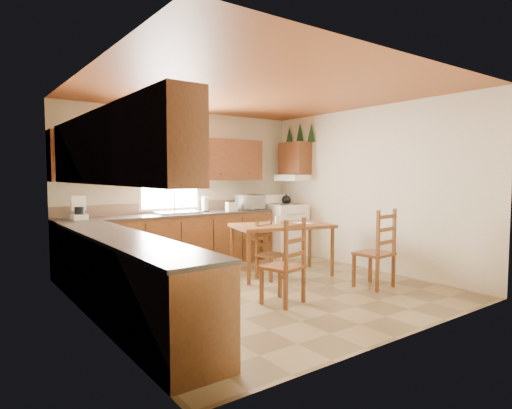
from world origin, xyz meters
TOP-DOWN VIEW (x-y plane):
  - floor at (0.00, 0.00)m, footprint 4.50×4.50m
  - ceiling at (0.00, 0.00)m, footprint 4.50×4.50m
  - wall_left at (-2.25, 0.00)m, footprint 4.50×4.50m
  - wall_right at (2.25, 0.00)m, footprint 4.50×4.50m
  - wall_back at (0.00, 2.25)m, footprint 4.50×4.50m
  - wall_front at (0.00, -2.25)m, footprint 4.50×4.50m
  - lower_cab_back at (-0.38, 1.95)m, footprint 3.75×0.60m
  - lower_cab_left at (-1.95, -0.15)m, footprint 0.60×3.60m
  - counter_back at (-0.38, 1.95)m, footprint 3.75×0.63m
  - counter_left at (-1.95, -0.15)m, footprint 0.63×3.60m
  - backsplash at (-0.38, 2.24)m, footprint 3.75×0.01m
  - upper_cab_back_left at (-1.55, 2.08)m, footprint 1.41×0.33m
  - upper_cab_back_right at (0.86, 2.08)m, footprint 1.25×0.33m
  - upper_cab_left at (-2.08, -0.15)m, footprint 0.33×3.60m
  - upper_cab_stove at (2.08, 1.65)m, footprint 0.33×0.62m
  - range_hood at (2.03, 1.65)m, footprint 0.44×0.62m
  - window_frame at (-0.30, 2.22)m, footprint 1.13×0.02m
  - window_pane at (-0.30, 2.21)m, footprint 1.05×0.01m
  - window_valance at (-0.30, 2.19)m, footprint 1.19×0.01m
  - sink_basin at (-0.30, 1.95)m, footprint 0.75×0.45m
  - pine_decal_a at (2.21, 1.33)m, footprint 0.22×0.22m
  - pine_decal_b at (2.21, 1.65)m, footprint 0.22×0.22m
  - pine_decal_c at (2.21, 1.97)m, footprint 0.22×0.22m
  - stove at (1.88, 1.69)m, footprint 0.73×0.75m
  - coffeemaker at (-1.89, 1.93)m, footprint 0.26×0.28m
  - paper_towel at (0.25, 1.97)m, footprint 0.12×0.12m
  - toaster at (0.74, 1.86)m, footprint 0.20×0.14m
  - microwave at (1.21, 1.93)m, footprint 0.46×0.34m
  - dining_table at (0.77, 0.46)m, footprint 1.68×1.22m
  - chair_near_left at (-0.18, -0.70)m, footprint 0.53×0.52m
  - chair_near_right at (1.35, -0.86)m, footprint 0.50×0.48m
  - chair_far_left at (0.47, 0.36)m, footprint 0.42×0.40m
  - chair_far_right at (1.07, 1.72)m, footprint 0.48×0.47m
  - table_paper at (1.16, 0.38)m, footprint 0.21×0.28m
  - table_card at (0.77, 0.56)m, footprint 0.09×0.02m

SIDE VIEW (x-z plane):
  - floor at x=0.00m, z-range 0.00..0.00m
  - dining_table at x=0.77m, z-range 0.00..0.81m
  - chair_far_left at x=0.47m, z-range 0.00..0.86m
  - lower_cab_back at x=-0.38m, z-range 0.00..0.88m
  - lower_cab_left at x=-1.95m, z-range 0.00..0.88m
  - chair_far_right at x=1.07m, z-range 0.00..0.93m
  - stove at x=1.88m, z-range 0.00..0.99m
  - chair_near_left at x=-0.18m, z-range 0.00..1.05m
  - chair_near_right at x=1.35m, z-range 0.00..1.10m
  - table_paper at x=1.16m, z-range 0.81..0.81m
  - table_card at x=0.77m, z-range 0.81..0.93m
  - counter_back at x=-0.38m, z-range 0.88..0.92m
  - counter_left at x=-1.95m, z-range 0.88..0.92m
  - sink_basin at x=-0.30m, z-range 0.92..0.96m
  - toaster at x=0.74m, z-range 0.92..1.08m
  - backsplash at x=-0.38m, z-range 0.92..1.10m
  - paper_towel at x=0.25m, z-range 0.92..1.19m
  - microwave at x=1.21m, z-range 0.92..1.19m
  - coffeemaker at x=-1.89m, z-range 0.92..1.23m
  - wall_left at x=-2.25m, z-range 1.35..1.35m
  - wall_right at x=2.25m, z-range 1.35..1.35m
  - wall_back at x=0.00m, z-range 1.35..1.35m
  - wall_front at x=0.00m, z-range 1.35..1.35m
  - range_hood at x=2.03m, z-range 1.46..1.58m
  - window_frame at x=-0.30m, z-range 0.96..2.14m
  - window_pane at x=-0.30m, z-range 1.00..2.10m
  - upper_cab_back_left at x=-1.55m, z-range 1.48..2.23m
  - upper_cab_back_right at x=0.86m, z-range 1.48..2.23m
  - upper_cab_left at x=-2.08m, z-range 1.48..2.23m
  - upper_cab_stove at x=2.08m, z-range 1.59..2.21m
  - window_valance at x=-0.30m, z-range 1.93..2.17m
  - pine_decal_a at x=2.21m, z-range 2.20..2.56m
  - pine_decal_c at x=2.21m, z-range 2.20..2.56m
  - pine_decal_b at x=2.21m, z-range 2.24..2.60m
  - ceiling at x=0.00m, z-range 2.70..2.70m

